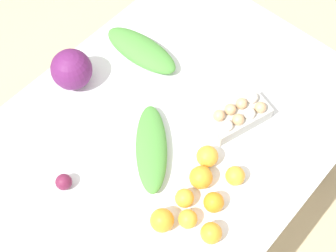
# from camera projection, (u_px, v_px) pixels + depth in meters

# --- Properties ---
(ground_plane) EXTENTS (8.00, 8.00, 0.00)m
(ground_plane) POSITION_uv_depth(u_px,v_px,m) (168.00, 202.00, 2.43)
(ground_plane) COLOR #C6B289
(dining_table) EXTENTS (1.48, 1.09, 0.77)m
(dining_table) POSITION_uv_depth(u_px,v_px,m) (168.00, 139.00, 1.83)
(dining_table) COLOR silver
(dining_table) RESTS_ON ground_plane
(cabbage_purple) EXTENTS (0.16, 0.16, 0.16)m
(cabbage_purple) POSITION_uv_depth(u_px,v_px,m) (72.00, 69.00, 1.80)
(cabbage_purple) COLOR #601E5B
(cabbage_purple) RESTS_ON dining_table
(egg_carton) EXTENTS (0.26, 0.17, 0.09)m
(egg_carton) POSITION_uv_depth(u_px,v_px,m) (239.00, 116.00, 1.74)
(egg_carton) COLOR #B7B7B2
(egg_carton) RESTS_ON dining_table
(greens_bunch_chard) EXTENTS (0.15, 0.35, 0.07)m
(greens_bunch_chard) POSITION_uv_depth(u_px,v_px,m) (141.00, 50.00, 1.90)
(greens_bunch_chard) COLOR #4C933D
(greens_bunch_chard) RESTS_ON dining_table
(greens_bunch_dandelion) EXTENTS (0.33, 0.33, 0.06)m
(greens_bunch_dandelion) POSITION_uv_depth(u_px,v_px,m) (151.00, 148.00, 1.68)
(greens_bunch_dandelion) COLOR #4C933D
(greens_bunch_dandelion) RESTS_ON dining_table
(beet_root) EXTENTS (0.06, 0.06, 0.06)m
(beet_root) POSITION_uv_depth(u_px,v_px,m) (64.00, 182.00, 1.62)
(beet_root) COLOR maroon
(beet_root) RESTS_ON dining_table
(orange_0) EXTENTS (0.07, 0.07, 0.07)m
(orange_0) POSITION_uv_depth(u_px,v_px,m) (234.00, 177.00, 1.62)
(orange_0) COLOR #F9A833
(orange_0) RESTS_ON dining_table
(orange_1) EXTENTS (0.07, 0.07, 0.07)m
(orange_1) POSITION_uv_depth(u_px,v_px,m) (188.00, 219.00, 1.55)
(orange_1) COLOR #F9A833
(orange_1) RESTS_ON dining_table
(orange_2) EXTENTS (0.07, 0.07, 0.07)m
(orange_2) POSITION_uv_depth(u_px,v_px,m) (211.00, 233.00, 1.52)
(orange_2) COLOR orange
(orange_2) RESTS_ON dining_table
(orange_3) EXTENTS (0.07, 0.07, 0.07)m
(orange_3) POSITION_uv_depth(u_px,v_px,m) (214.00, 202.00, 1.57)
(orange_3) COLOR orange
(orange_3) RESTS_ON dining_table
(orange_4) EXTENTS (0.08, 0.08, 0.08)m
(orange_4) POSITION_uv_depth(u_px,v_px,m) (207.00, 156.00, 1.66)
(orange_4) COLOR #F9A833
(orange_4) RESTS_ON dining_table
(orange_5) EXTENTS (0.07, 0.07, 0.07)m
(orange_5) POSITION_uv_depth(u_px,v_px,m) (184.00, 198.00, 1.58)
(orange_5) COLOR #F9A833
(orange_5) RESTS_ON dining_table
(orange_6) EXTENTS (0.08, 0.08, 0.08)m
(orange_6) POSITION_uv_depth(u_px,v_px,m) (201.00, 177.00, 1.61)
(orange_6) COLOR orange
(orange_6) RESTS_ON dining_table
(orange_7) EXTENTS (0.08, 0.08, 0.08)m
(orange_7) POSITION_uv_depth(u_px,v_px,m) (162.00, 220.00, 1.54)
(orange_7) COLOR orange
(orange_7) RESTS_ON dining_table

